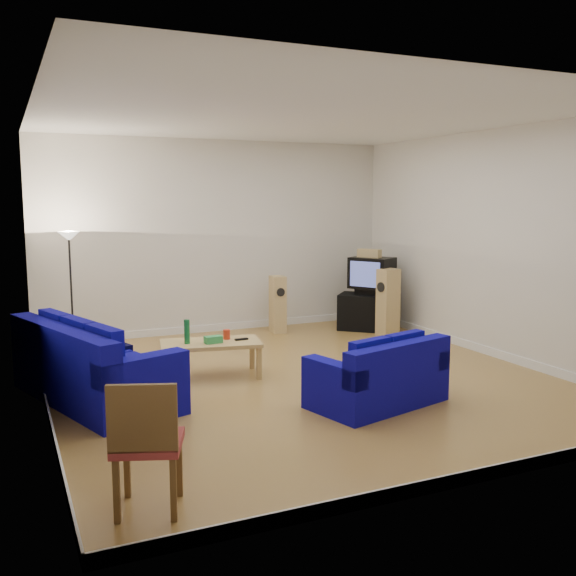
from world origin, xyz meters
name	(u,v)px	position (x,y,z in m)	size (l,w,h in m)	color
room	(301,256)	(0.00, 0.00, 1.54)	(6.01, 6.51, 3.21)	brown
sofa_three_seat	(90,372)	(-2.51, 0.19, 0.33)	(1.67, 2.48, 0.88)	#0A057D
sofa_loveseat	(380,380)	(0.35, -1.27, 0.28)	(1.63, 1.16, 0.74)	#0A057D
coffee_table	(211,346)	(-0.99, 0.57, 0.40)	(1.34, 0.85, 0.45)	tan
bottle	(187,332)	(-1.29, 0.59, 0.60)	(0.07, 0.07, 0.30)	#197233
tissue_box	(213,340)	(-0.99, 0.48, 0.50)	(0.22, 0.12, 0.09)	green
red_canister	(227,334)	(-0.76, 0.62, 0.51)	(0.09, 0.09, 0.12)	red
remote	(241,339)	(-0.61, 0.50, 0.46)	(0.17, 0.05, 0.02)	black
tv_stand	(369,312)	(2.37, 2.27, 0.31)	(1.00, 0.56, 0.61)	black
av_receiver	(371,291)	(2.41, 2.30, 0.66)	(0.45, 0.36, 0.10)	black
television	(372,273)	(2.41, 2.27, 0.98)	(0.79, 0.85, 0.53)	black
centre_speaker	(369,253)	(2.37, 2.30, 1.32)	(0.40, 0.16, 0.14)	tan
speaker_left	(278,304)	(0.84, 2.70, 0.48)	(0.24, 0.31, 0.96)	tan
speaker_right	(388,302)	(2.45, 1.82, 0.55)	(0.37, 0.31, 1.09)	tan
floor_lamp	(70,253)	(-2.45, 2.54, 1.47)	(0.30, 0.30, 1.78)	black
dining_chair	(146,439)	(-2.48, -2.67, 0.56)	(0.62, 0.62, 1.00)	brown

